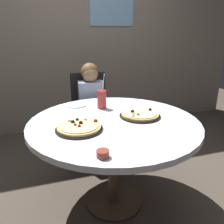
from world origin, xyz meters
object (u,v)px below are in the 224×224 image
(diner_child, at_px, (92,120))
(pizza_veggie, at_px, (140,115))
(soda_cup, at_px, (102,99))
(plate_small, at_px, (76,105))
(sauce_bowl, at_px, (103,154))
(chair_wooden, at_px, (90,110))
(dining_table, at_px, (114,131))
(pizza_cheese, at_px, (79,127))

(diner_child, bearing_deg, pizza_veggie, -72.52)
(soda_cup, xyz_separation_m, plate_small, (-0.20, 0.14, -0.08))
(sauce_bowl, relative_size, plate_small, 0.39)
(chair_wooden, xyz_separation_m, diner_child, (-0.01, -0.18, -0.05))
(dining_table, distance_m, plate_small, 0.51)
(dining_table, bearing_deg, pizza_veggie, 4.49)
(dining_table, height_order, soda_cup, soda_cup)
(dining_table, height_order, chair_wooden, chair_wooden)
(chair_wooden, bearing_deg, soda_cup, -91.63)
(chair_wooden, height_order, diner_child, diner_child)
(chair_wooden, distance_m, plate_small, 0.56)
(pizza_veggie, relative_size, soda_cup, 1.05)
(chair_wooden, distance_m, diner_child, 0.19)
(chair_wooden, bearing_deg, pizza_cheese, -105.82)
(chair_wooden, distance_m, soda_cup, 0.68)
(pizza_veggie, bearing_deg, chair_wooden, 103.35)
(pizza_veggie, distance_m, sauce_bowl, 0.68)
(dining_table, bearing_deg, chair_wooden, 89.57)
(pizza_cheese, bearing_deg, sauce_bowl, -81.84)
(soda_cup, bearing_deg, chair_wooden, 88.37)
(dining_table, xyz_separation_m, diner_child, (-0.01, 0.74, -0.18))
(diner_child, relative_size, plate_small, 6.01)
(sauce_bowl, bearing_deg, plate_small, 89.43)
(pizza_cheese, xyz_separation_m, soda_cup, (0.27, 0.40, 0.06))
(dining_table, distance_m, chair_wooden, 0.93)
(pizza_veggie, height_order, soda_cup, soda_cup)
(dining_table, xyz_separation_m, soda_cup, (-0.01, 0.31, 0.17))
(soda_cup, relative_size, sauce_bowl, 4.39)
(dining_table, bearing_deg, plate_small, 115.18)
(dining_table, height_order, sauce_bowl, sauce_bowl)
(chair_wooden, height_order, plate_small, chair_wooden)
(chair_wooden, relative_size, soda_cup, 3.09)
(chair_wooden, relative_size, plate_small, 5.28)
(chair_wooden, bearing_deg, pizza_veggie, -76.65)
(chair_wooden, distance_m, sauce_bowl, 1.45)
(pizza_cheese, relative_size, sauce_bowl, 4.64)
(soda_cup, bearing_deg, pizza_veggie, -51.62)
(soda_cup, height_order, sauce_bowl, soda_cup)
(pizza_veggie, bearing_deg, diner_child, 107.48)
(pizza_veggie, xyz_separation_m, pizza_cheese, (-0.50, -0.11, 0.00))
(soda_cup, height_order, plate_small, soda_cup)
(diner_child, relative_size, pizza_veggie, 3.35)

